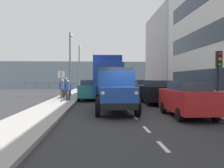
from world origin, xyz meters
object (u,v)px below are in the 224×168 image
object	(u,v)px
car_red_kerbside_near	(187,98)
pedestrian_by_lamp	(66,85)
pedestrian_near_railing	(62,87)
pedestrian_strolling	(68,88)
car_navy_oppositeside_1	(92,87)
car_black_kerbside_1	(157,92)
lorry_cargo_blue	(107,76)
pedestrian_couple_b	(63,87)
traffic_light_near	(218,67)
car_teal_oppositeside_0	(90,90)
car_maroon_kerbside_3	(135,87)
car_silver_kerbside_2	(143,89)
street_sign	(61,81)
lamp_post_far	(79,64)
lamp_post_promenade	(70,58)
truck_vintage_blue	(116,91)

from	to	relation	value
car_red_kerbside_near	pedestrian_by_lamp	bearing A→B (deg)	-61.81
pedestrian_near_railing	pedestrian_strolling	bearing A→B (deg)	109.25
car_navy_oppositeside_1	car_black_kerbside_1	bearing A→B (deg)	114.90
car_red_kerbside_near	pedestrian_by_lamp	size ratio (longest dim) A/B	2.27
lorry_cargo_blue	pedestrian_couple_b	world-z (taller)	lorry_cargo_blue
pedestrian_couple_b	traffic_light_near	bearing A→B (deg)	134.29
car_teal_oppositeside_0	car_red_kerbside_near	bearing A→B (deg)	116.61
car_navy_oppositeside_1	traffic_light_near	size ratio (longest dim) A/B	1.26
pedestrian_by_lamp	car_maroon_kerbside_3	bearing A→B (deg)	-160.35
car_maroon_kerbside_3	pedestrian_couple_b	xyz separation A→B (m)	(7.52, 4.92, 0.18)
car_teal_oppositeside_0	car_navy_oppositeside_1	xyz separation A→B (m)	(0.00, -6.86, -0.00)
car_black_kerbside_1	car_maroon_kerbside_3	size ratio (longest dim) A/B	1.10
pedestrian_by_lamp	traffic_light_near	bearing A→B (deg)	128.64
car_silver_kerbside_2	street_sign	world-z (taller)	street_sign
car_silver_kerbside_2	pedestrian_strolling	xyz separation A→B (m)	(6.61, 3.37, 0.19)
car_navy_oppositeside_1	lamp_post_far	distance (m)	8.30
car_silver_kerbside_2	pedestrian_couple_b	size ratio (longest dim) A/B	2.76
car_red_kerbside_near	lamp_post_promenade	world-z (taller)	lamp_post_promenade
car_silver_kerbside_2	pedestrian_strolling	distance (m)	7.42
lorry_cargo_blue	traffic_light_near	bearing A→B (deg)	121.07
truck_vintage_blue	traffic_light_near	size ratio (longest dim) A/B	1.76
car_maroon_kerbside_3	street_sign	distance (m)	12.48
car_navy_oppositeside_1	lamp_post_far	xyz separation A→B (m)	(1.97, -7.44, 3.12)
lamp_post_promenade	street_sign	xyz separation A→B (m)	(-0.12, 6.92, -2.22)
car_black_kerbside_1	lamp_post_promenade	size ratio (longest dim) A/B	0.67
street_sign	pedestrian_couple_b	bearing A→B (deg)	-83.30
lorry_cargo_blue	car_silver_kerbside_2	distance (m)	3.62
car_black_kerbside_1	traffic_light_near	distance (m)	5.25
lorry_cargo_blue	car_black_kerbside_1	size ratio (longest dim) A/B	1.94
truck_vintage_blue	lamp_post_promenade	distance (m)	12.47
street_sign	pedestrian_by_lamp	bearing A→B (deg)	-85.24
truck_vintage_blue	pedestrian_by_lamp	distance (m)	13.06
car_black_kerbside_1	street_sign	bearing A→B (deg)	-2.24
pedestrian_strolling	traffic_light_near	distance (m)	11.11
truck_vintage_blue	car_red_kerbside_near	world-z (taller)	truck_vintage_blue
car_black_kerbside_1	lamp_post_far	bearing A→B (deg)	-69.06
pedestrian_strolling	lamp_post_far	bearing A→B (deg)	-88.80
car_silver_kerbside_2	lamp_post_far	size ratio (longest dim) A/B	0.67
pedestrian_strolling	truck_vintage_blue	bearing A→B (deg)	117.47
traffic_light_near	street_sign	world-z (taller)	traffic_light_near
car_red_kerbside_near	lamp_post_far	world-z (taller)	lamp_post_far
car_maroon_kerbside_3	pedestrian_couple_b	bearing A→B (deg)	33.18
truck_vintage_blue	car_teal_oppositeside_0	bearing A→B (deg)	-78.44
lorry_cargo_blue	car_black_kerbside_1	xyz separation A→B (m)	(-3.42, 5.20, -1.18)
lorry_cargo_blue	traffic_light_near	xyz separation A→B (m)	(-5.79, 9.61, 0.40)
pedestrian_strolling	pedestrian_couple_b	bearing A→B (deg)	-76.19
car_maroon_kerbside_3	pedestrian_couple_b	world-z (taller)	pedestrian_couple_b
pedestrian_strolling	car_silver_kerbside_2	bearing A→B (deg)	-153.00
pedestrian_by_lamp	lamp_post_promenade	bearing A→B (deg)	123.97
car_silver_kerbside_2	car_teal_oppositeside_0	world-z (taller)	same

